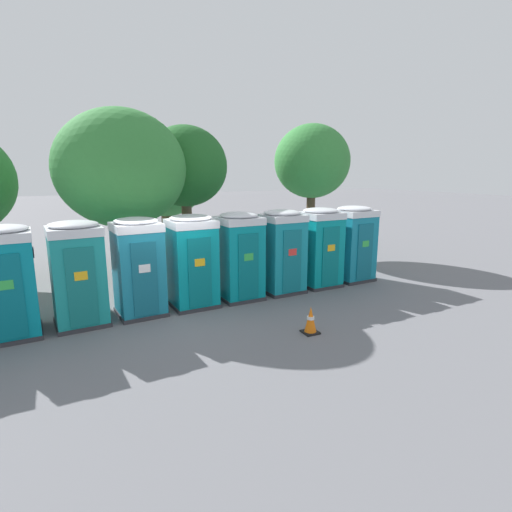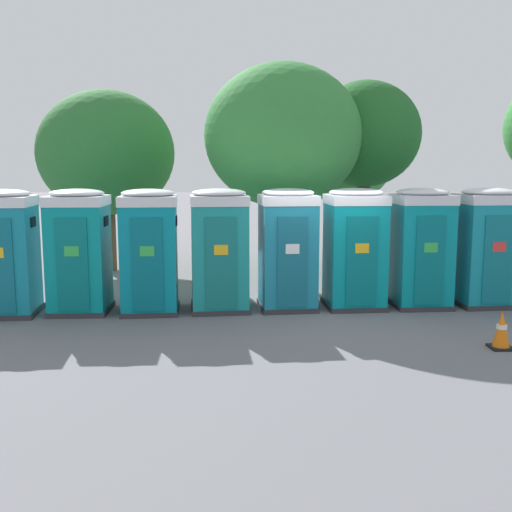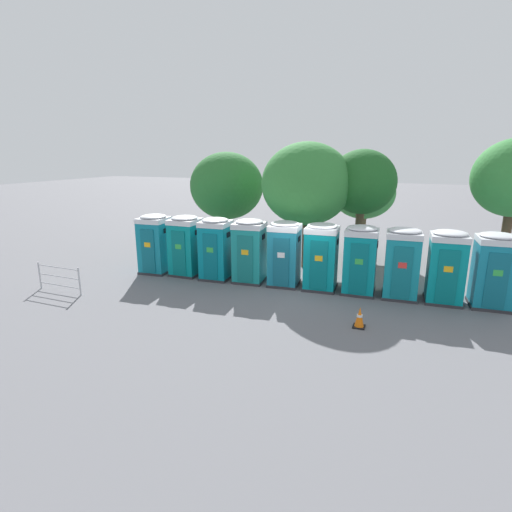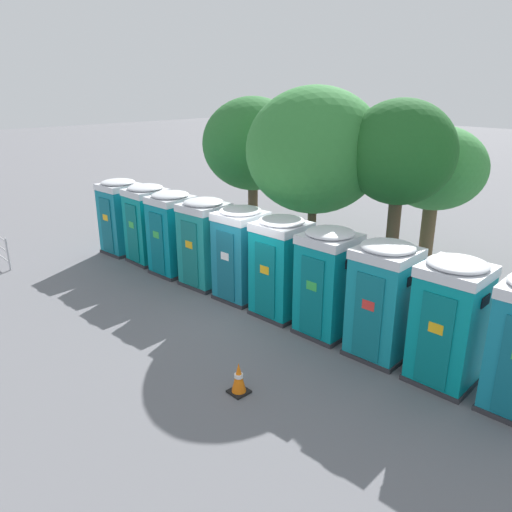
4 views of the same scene
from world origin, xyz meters
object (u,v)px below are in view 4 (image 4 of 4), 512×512
at_px(portapotty_4, 241,253).
at_px(street_tree_4, 253,144).
at_px(portapotty_2, 172,233).
at_px(street_tree_3, 435,169).
at_px(street_tree_1, 314,151).
at_px(portapotty_0, 121,216).
at_px(street_tree_0, 400,154).
at_px(portapotty_6, 328,282).
at_px(portapotty_5, 281,266).
at_px(traffic_cone, 239,378).
at_px(portapotty_3, 205,242).
at_px(portapotty_7, 383,300).
at_px(portapotty_8, 449,321).
at_px(portapotty_1, 148,223).

bearing_deg(portapotty_4, street_tree_4, 134.24).
relative_size(portapotty_2, street_tree_3, 0.58).
xyz_separation_m(street_tree_1, street_tree_3, (2.08, 3.17, -0.63)).
bearing_deg(portapotty_0, street_tree_4, 79.59).
bearing_deg(street_tree_0, street_tree_4, 169.70).
distance_m(portapotty_4, street_tree_4, 7.12).
distance_m(portapotty_0, street_tree_1, 7.05).
bearing_deg(portapotty_6, street_tree_1, 136.19).
distance_m(portapotty_2, portapotty_5, 4.30).
distance_m(portapotty_6, street_tree_4, 9.22).
height_order(street_tree_4, traffic_cone, street_tree_4).
bearing_deg(traffic_cone, portapotty_2, 155.81).
distance_m(portapotty_5, street_tree_3, 6.21).
height_order(portapotty_2, portapotty_3, same).
xyz_separation_m(portapotty_3, portapotty_7, (5.72, 0.26, -0.00)).
bearing_deg(traffic_cone, portapotty_8, 52.93).
bearing_deg(street_tree_3, traffic_cone, -82.85).
bearing_deg(street_tree_0, portapotty_7, -60.31).
distance_m(portapotty_1, street_tree_1, 5.84).
bearing_deg(street_tree_3, portapotty_7, -69.79).
bearing_deg(street_tree_3, portapotty_0, -141.37).
xyz_separation_m(street_tree_0, street_tree_4, (-7.09, 1.29, -0.45)).
xyz_separation_m(portapotty_2, street_tree_4, (-1.90, 5.11, 2.07)).
distance_m(portapotty_5, street_tree_4, 8.11).
xyz_separation_m(portapotty_6, portapotty_8, (2.86, 0.12, -0.00)).
bearing_deg(portapotty_1, portapotty_6, 2.50).
relative_size(portapotty_6, portapotty_7, 1.00).
relative_size(portapotty_8, traffic_cone, 3.97).
height_order(portapotty_4, portapotty_6, same).
distance_m(portapotty_6, portapotty_7, 1.43).
height_order(portapotty_3, street_tree_3, street_tree_3).
height_order(portapotty_4, portapotty_8, same).
bearing_deg(portapotty_2, traffic_cone, -24.19).
bearing_deg(portapotty_3, portapotty_7, 2.65).
xyz_separation_m(portapotty_3, street_tree_3, (3.60, 6.03, 1.83)).
bearing_deg(portapotty_2, portapotty_4, 4.65).
xyz_separation_m(street_tree_0, street_tree_1, (-2.25, -0.83, -0.06)).
distance_m(portapotty_1, portapotty_3, 2.86).
height_order(portapotty_1, street_tree_0, street_tree_0).
distance_m(portapotty_8, street_tree_1, 6.65).
xyz_separation_m(street_tree_1, traffic_cone, (3.20, -5.76, -3.43)).
xyz_separation_m(portapotty_3, portapotty_6, (4.29, 0.21, 0.00)).
bearing_deg(portapotty_3, street_tree_4, 123.74).
distance_m(portapotty_1, portapotty_8, 10.02).
distance_m(portapotty_5, traffic_cone, 3.70).
height_order(portapotty_0, street_tree_4, street_tree_4).
bearing_deg(portapotty_8, portapotty_6, -177.68).
xyz_separation_m(portapotty_5, street_tree_0, (0.91, 3.54, 2.52)).
height_order(portapotty_6, portapotty_7, same).
xyz_separation_m(portapotty_7, street_tree_1, (-4.20, 2.59, 2.46)).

